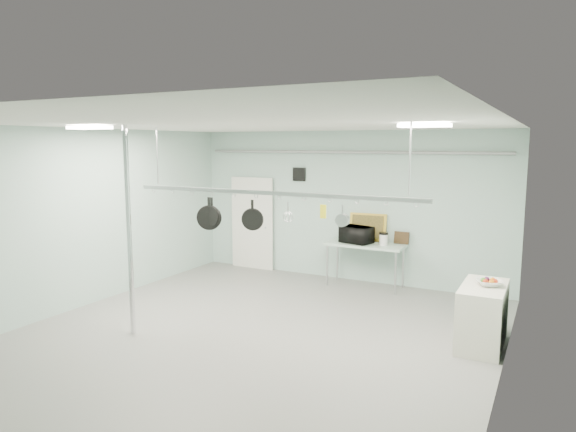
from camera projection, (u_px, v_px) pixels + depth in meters
The scene contains 25 objects.
floor at pixel (247, 340), 7.71m from camera, with size 8.00×8.00×0.00m, color gray.
ceiling at pixel (244, 125), 7.27m from camera, with size 7.00×8.00×0.02m, color silver.
back_wall at pixel (345, 206), 10.99m from camera, with size 7.00×0.02×3.20m, color #A1C1B6.
right_wall at pixel (503, 260), 5.89m from camera, with size 0.02×8.00×3.20m, color #A1C1B6.
door at pixel (253, 224), 12.08m from camera, with size 1.10×0.10×2.20m, color silver.
wall_vent at pixel (299, 174), 11.39m from camera, with size 0.30×0.04×0.30m, color black.
conduit_pipe at pixel (345, 152), 10.75m from camera, with size 0.07×0.07×6.60m, color gray.
chrome_pole at pixel (129, 232), 7.74m from camera, with size 0.08×0.08×3.20m, color silver.
prep_table at pixel (365, 247), 10.48m from camera, with size 1.60×0.70×0.91m.
side_cabinet at pixel (482, 316), 7.43m from camera, with size 0.60×1.20×0.90m, color beige.
pot_rack at pixel (268, 191), 7.57m from camera, with size 4.80×0.06×1.00m.
light_panel_left at pixel (89, 127), 7.58m from camera, with size 0.65×0.30×0.05m, color white.
light_panel_right at pixel (425, 125), 6.70m from camera, with size 0.65×0.30×0.05m, color white.
microwave at pixel (357, 235), 10.49m from camera, with size 0.62×0.42×0.34m, color black.
coffee_canister at pixel (384, 240), 10.28m from camera, with size 0.16×0.16×0.22m, color silver.
painting_large at pixel (368, 227), 10.72m from camera, with size 0.78×0.05×0.58m, color gold.
painting_small at pixel (402, 238), 10.41m from camera, with size 0.30×0.04×0.25m, color #342312.
fruit_bowl at pixel (489, 283), 7.36m from camera, with size 0.36×0.36×0.09m, color silver.
skillet_left at pixel (209, 214), 8.12m from camera, with size 0.39×0.06×0.53m, color black, non-canonical shape.
skillet_mid at pixel (212, 211), 8.09m from camera, with size 0.32×0.06×0.44m, color black, non-canonical shape.
skillet_right at pixel (252, 215), 7.75m from camera, with size 0.34×0.06×0.45m, color black, non-canonical shape.
whisk at pixel (288, 212), 7.46m from camera, with size 0.15×0.15×0.30m, color #B8B6BC, non-canonical shape.
grater at pixel (323, 212), 7.19m from camera, with size 0.09×0.02×0.21m, color gold, non-canonical shape.
saucepan at pixel (342, 217), 7.07m from camera, with size 0.18×0.10×0.32m, color #ACADB1, non-canonical shape.
fruit_cluster at pixel (489, 280), 7.35m from camera, with size 0.24×0.24×0.09m, color #AE2B10, non-canonical shape.
Camera 1 is at (3.97, -6.25, 2.92)m, focal length 32.00 mm.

